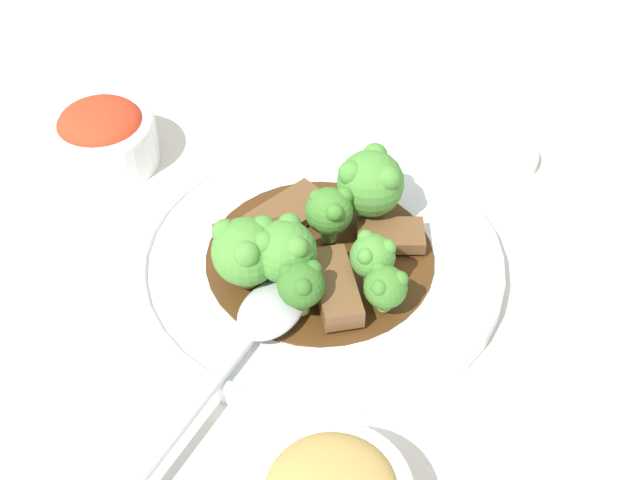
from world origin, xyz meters
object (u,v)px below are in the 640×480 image
(broccoli_floret_0, at_px, (332,211))
(broccoli_floret_5, at_px, (386,286))
(serving_spoon, at_px, (258,328))
(beef_strip_1, at_px, (285,246))
(broccoli_floret_4, at_px, (371,182))
(sauce_dish, at_px, (501,155))
(main_plate, at_px, (320,261))
(broccoli_floret_1, at_px, (285,251))
(beef_strip_0, at_px, (335,287))
(beef_strip_2, at_px, (236,244))
(broccoli_floret_6, at_px, (301,284))
(broccoli_floret_3, at_px, (246,250))
(broccoli_floret_2, at_px, (373,256))
(side_bowl_kimchi, at_px, (103,136))
(beef_strip_4, at_px, (391,235))
(beef_strip_3, at_px, (290,211))

(broccoli_floret_0, distance_m, broccoli_floret_5, 0.08)
(broccoli_floret_5, bearing_deg, serving_spoon, 37.74)
(beef_strip_1, bearing_deg, serving_spoon, 101.24)
(broccoli_floret_0, relative_size, broccoli_floret_5, 1.28)
(broccoli_floret_4, distance_m, sauce_dish, 0.16)
(main_plate, distance_m, serving_spoon, 0.09)
(main_plate, distance_m, broccoli_floret_1, 0.06)
(broccoli_floret_0, bearing_deg, broccoli_floret_4, -115.04)
(beef_strip_0, relative_size, broccoli_floret_1, 1.31)
(beef_strip_0, xyz_separation_m, beef_strip_2, (0.09, -0.01, -0.00))
(beef_strip_0, xyz_separation_m, broccoli_floret_6, (0.02, 0.02, 0.02))
(beef_strip_2, distance_m, broccoli_floret_6, 0.09)
(beef_strip_2, bearing_deg, broccoli_floret_3, 131.13)
(beef_strip_1, height_order, sauce_dish, beef_strip_1)
(beef_strip_0, distance_m, beef_strip_1, 0.06)
(beef_strip_2, distance_m, broccoli_floret_1, 0.06)
(main_plate, height_order, broccoli_floret_0, broccoli_floret_0)
(main_plate, distance_m, broccoli_floret_2, 0.06)
(side_bowl_kimchi, bearing_deg, broccoli_floret_1, 157.49)
(side_bowl_kimchi, relative_size, sauce_dish, 1.40)
(beef_strip_4, height_order, broccoli_floret_4, broccoli_floret_4)
(broccoli_floret_2, relative_size, side_bowl_kimchi, 0.48)
(broccoli_floret_4, xyz_separation_m, sauce_dish, (-0.08, -0.13, -0.05))
(main_plate, xyz_separation_m, broccoli_floret_5, (-0.07, 0.03, 0.03))
(beef_strip_1, bearing_deg, main_plate, -164.37)
(broccoli_floret_2, relative_size, broccoli_floret_6, 1.00)
(broccoli_floret_6, bearing_deg, broccoli_floret_1, -43.38)
(beef_strip_0, bearing_deg, broccoli_floret_2, -134.07)
(broccoli_floret_3, distance_m, sauce_dish, 0.28)
(serving_spoon, relative_size, side_bowl_kimchi, 2.44)
(broccoli_floret_1, height_order, broccoli_floret_6, broccoli_floret_1)
(beef_strip_2, relative_size, broccoli_floret_3, 0.92)
(broccoli_floret_0, bearing_deg, beef_strip_3, -17.60)
(broccoli_floret_1, distance_m, serving_spoon, 0.06)
(broccoli_floret_1, relative_size, sauce_dish, 0.85)
(broccoli_floret_6, bearing_deg, side_bowl_kimchi, -24.83)
(beef_strip_0, relative_size, beef_strip_4, 1.23)
(beef_strip_1, distance_m, broccoli_floret_6, 0.07)
(broccoli_floret_2, relative_size, broccoli_floret_4, 0.73)
(beef_strip_0, height_order, side_bowl_kimchi, side_bowl_kimchi)
(main_plate, distance_m, beef_strip_1, 0.03)
(broccoli_floret_4, relative_size, serving_spoon, 0.27)
(beef_strip_2, relative_size, serving_spoon, 0.23)
(beef_strip_2, bearing_deg, main_plate, -162.20)
(beef_strip_4, relative_size, sauce_dish, 0.91)
(main_plate, bearing_deg, broccoli_floret_2, 164.26)
(beef_strip_0, xyz_separation_m, broccoli_floret_4, (0.01, -0.09, 0.03))
(broccoli_floret_6, bearing_deg, broccoli_floret_4, -94.94)
(beef_strip_0, bearing_deg, sauce_dish, -107.74)
(broccoli_floret_1, bearing_deg, broccoli_floret_2, -156.88)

